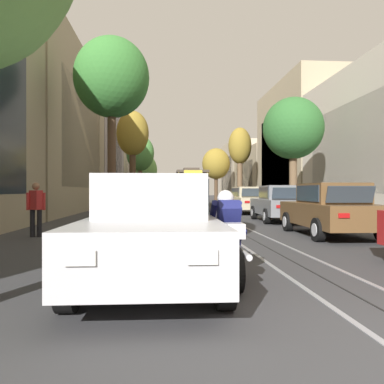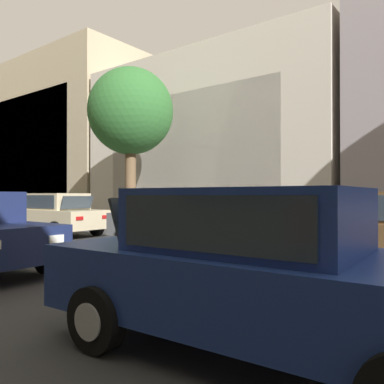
# 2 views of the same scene
# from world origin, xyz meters

# --- Properties ---
(ground_plane) EXTENTS (165.70, 165.70, 0.00)m
(ground_plane) POSITION_xyz_m (0.00, 26.51, 0.00)
(ground_plane) COLOR #38383A
(trolley_track_rails) EXTENTS (1.14, 74.28, 0.01)m
(trolley_track_rails) POSITION_xyz_m (0.00, 31.14, 0.00)
(trolley_track_rails) COLOR gray
(trolley_track_rails) RESTS_ON ground
(building_facade_left) EXTENTS (5.20, 65.98, 10.68)m
(building_facade_left) POSITION_xyz_m (-9.86, 31.47, 4.85)
(building_facade_left) COLOR tan
(building_facade_left) RESTS_ON ground
(building_facade_right) EXTENTS (5.98, 65.98, 10.78)m
(building_facade_right) POSITION_xyz_m (10.07, 30.71, 4.38)
(building_facade_right) COLOR gray
(building_facade_right) RESTS_ON ground
(parked_car_silver_near_left) EXTENTS (2.05, 4.38, 1.58)m
(parked_car_silver_near_left) POSITION_xyz_m (-2.64, 3.26, 0.80)
(parked_car_silver_near_left) COLOR #B7B7BC
(parked_car_silver_near_left) RESTS_ON ground
(parked_car_blue_second_left) EXTENTS (2.11, 4.41, 1.58)m
(parked_car_blue_second_left) POSITION_xyz_m (-2.50, 8.93, 0.80)
(parked_car_blue_second_left) COLOR #233D93
(parked_car_blue_second_left) RESTS_ON ground
(parked_car_navy_mid_left) EXTENTS (2.02, 4.37, 1.58)m
(parked_car_navy_mid_left) POSITION_xyz_m (-2.49, 15.37, 0.80)
(parked_car_navy_mid_left) COLOR #19234C
(parked_car_navy_mid_left) RESTS_ON ground
(parked_car_teal_fourth_left) EXTENTS (2.09, 4.40, 1.58)m
(parked_car_teal_fourth_left) POSITION_xyz_m (-2.77, 20.63, 0.80)
(parked_car_teal_fourth_left) COLOR #196B70
(parked_car_teal_fourth_left) RESTS_ON ground
(parked_car_navy_fifth_left) EXTENTS (2.05, 4.38, 1.58)m
(parked_car_navy_fifth_left) POSITION_xyz_m (-2.76, 27.23, 0.80)
(parked_car_navy_fifth_left) COLOR #19234C
(parked_car_navy_fifth_left) RESTS_ON ground
(parked_car_silver_sixth_left) EXTENTS (2.09, 4.40, 1.58)m
(parked_car_silver_sixth_left) POSITION_xyz_m (-2.77, 32.72, 0.80)
(parked_car_silver_sixth_left) COLOR #B7B7BC
(parked_car_silver_sixth_left) RESTS_ON ground
(parked_car_brown_second_right) EXTENTS (2.06, 4.39, 1.58)m
(parked_car_brown_second_right) POSITION_xyz_m (2.53, 8.73, 0.80)
(parked_car_brown_second_right) COLOR brown
(parked_car_brown_second_right) RESTS_ON ground
(parked_car_grey_mid_right) EXTENTS (2.13, 4.42, 1.58)m
(parked_car_grey_mid_right) POSITION_xyz_m (2.65, 14.09, 0.80)
(parked_car_grey_mid_right) COLOR slate
(parked_car_grey_mid_right) RESTS_ON ground
(parked_car_beige_fourth_right) EXTENTS (2.11, 4.41, 1.58)m
(parked_car_beige_fourth_right) POSITION_xyz_m (2.51, 20.03, 0.80)
(parked_car_beige_fourth_right) COLOR #C1B28E
(parked_car_beige_fourth_right) RESTS_ON ground
(street_tree_kerb_left_second) EXTENTS (3.24, 2.88, 8.01)m
(street_tree_kerb_left_second) POSITION_xyz_m (-4.69, 14.39, 6.19)
(street_tree_kerb_left_second) COLOR brown
(street_tree_kerb_left_second) RESTS_ON ground
(street_tree_kerb_left_mid) EXTENTS (2.45, 1.97, 7.44)m
(street_tree_kerb_left_mid) POSITION_xyz_m (-4.77, 27.06, 5.52)
(street_tree_kerb_left_mid) COLOR #4C3826
(street_tree_kerb_left_mid) RESTS_ON ground
(street_tree_kerb_left_fourth) EXTENTS (2.92, 2.53, 7.17)m
(street_tree_kerb_left_fourth) POSITION_xyz_m (-4.85, 38.45, 5.21)
(street_tree_kerb_left_fourth) COLOR brown
(street_tree_kerb_left_fourth) RESTS_ON ground
(street_tree_kerb_left_far) EXTENTS (3.36, 3.24, 6.29)m
(street_tree_kerb_left_far) POSITION_xyz_m (-4.91, 49.93, 4.09)
(street_tree_kerb_left_far) COLOR brown
(street_tree_kerb_left_far) RESTS_ON ground
(street_tree_kerb_right_second) EXTENTS (3.31, 3.34, 6.50)m
(street_tree_kerb_right_second) POSITION_xyz_m (4.69, 18.27, 4.75)
(street_tree_kerb_right_second) COLOR brown
(street_tree_kerb_right_second) RESTS_ON ground
(street_tree_kerb_right_mid) EXTENTS (2.22, 2.14, 7.43)m
(street_tree_kerb_right_mid) POSITION_xyz_m (4.93, 34.14, 5.45)
(street_tree_kerb_right_mid) COLOR brown
(street_tree_kerb_right_mid) RESTS_ON ground
(street_tree_kerb_right_fourth) EXTENTS (3.65, 3.39, 6.94)m
(street_tree_kerb_right_fourth) POSITION_xyz_m (4.52, 47.82, 4.85)
(street_tree_kerb_right_fourth) COLOR #4C3826
(street_tree_kerb_right_fourth) RESTS_ON ground
(cable_car_trolley) EXTENTS (2.77, 9.17, 3.28)m
(cable_car_trolley) POSITION_xyz_m (-0.00, 32.35, 1.66)
(cable_car_trolley) COLOR brown
(cable_car_trolley) RESTS_ON ground
(motorcycle_with_rider) EXTENTS (0.56, 1.99, 1.37)m
(motorcycle_with_rider) POSITION_xyz_m (-1.52, 3.28, 0.65)
(motorcycle_with_rider) COLOR black
(motorcycle_with_rider) RESTS_ON ground
(pedestrian_on_left_pavement) EXTENTS (0.55, 0.28, 1.61)m
(pedestrian_on_left_pavement) POSITION_xyz_m (6.63, 29.17, 0.91)
(pedestrian_on_left_pavement) COLOR slate
(pedestrian_on_left_pavement) RESTS_ON ground
(pedestrian_on_right_pavement) EXTENTS (0.55, 0.39, 1.60)m
(pedestrian_on_right_pavement) POSITION_xyz_m (-6.21, 9.14, 0.90)
(pedestrian_on_right_pavement) COLOR black
(pedestrian_on_right_pavement) RESTS_ON ground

